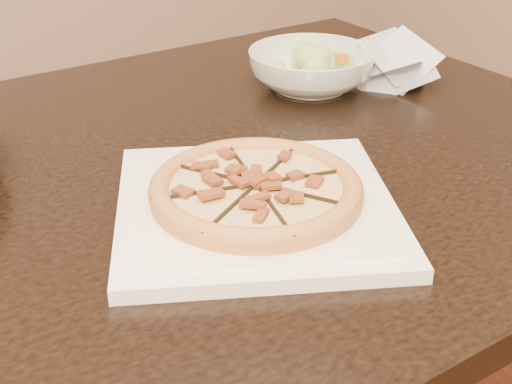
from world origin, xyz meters
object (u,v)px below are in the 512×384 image
plate (256,206)px  pizza (256,189)px  salad_bowl (311,70)px  dining_table (132,241)px

plate → pizza: bearing=9.7°
salad_bowl → pizza: bearing=-131.6°
dining_table → pizza: pizza is taller
dining_table → salad_bowl: (0.40, 0.17, 0.13)m
pizza → salad_bowl: bearing=48.4°
pizza → plate: bearing=-170.3°
plate → salad_bowl: (0.30, 0.33, 0.02)m
dining_table → salad_bowl: 0.46m
dining_table → plate: plate is taller
plate → pizza: (0.00, 0.00, 0.02)m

